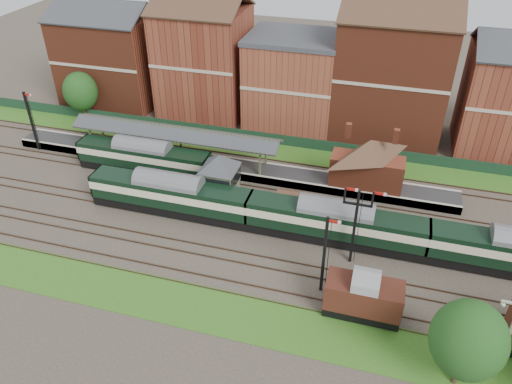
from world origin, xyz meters
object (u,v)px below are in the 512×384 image
(signal_box, at_px, (220,178))
(semaphore_bracket, at_px, (356,222))
(dmu_train, at_px, (335,222))
(goods_van_a, at_px, (363,297))
(platform_railcar, at_px, (144,157))

(signal_box, distance_m, semaphore_bracket, 16.16)
(signal_box, height_order, dmu_train, signal_box)
(signal_box, bearing_deg, goods_van_a, -36.23)
(platform_railcar, height_order, goods_van_a, platform_railcar)
(signal_box, bearing_deg, platform_railcar, 163.28)
(signal_box, distance_m, platform_railcar, 11.34)
(dmu_train, bearing_deg, goods_van_a, -67.52)
(semaphore_bracket, bearing_deg, signal_box, 159.08)
(semaphore_bracket, relative_size, dmu_train, 0.16)
(signal_box, xyz_separation_m, platform_railcar, (-10.82, 3.25, -0.96))
(signal_box, relative_size, goods_van_a, 0.97)
(goods_van_a, bearing_deg, semaphore_bracket, 104.48)
(signal_box, distance_m, goods_van_a, 20.75)
(signal_box, relative_size, dmu_train, 0.11)
(platform_railcar, bearing_deg, dmu_train, -15.27)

